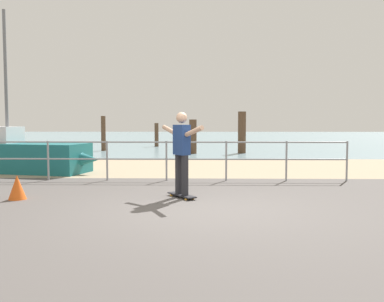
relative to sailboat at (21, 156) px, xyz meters
The scene contains 12 objects.
ground_plane 8.44m from the sailboat, 49.37° to the right, with size 24.00×10.00×0.04m, color #514C49.
beach_strip 5.74m from the sailboat, 16.36° to the left, with size 24.00×6.00×0.04m, color tan.
sea_surface 30.12m from the sailboat, 79.51° to the left, with size 72.00×50.00×0.04m, color #75939E.
railing_fence 4.22m from the sailboat, 25.11° to the right, with size 10.91×0.05×1.05m.
sailboat is the anchor object (origin of this frame).
skateboard 6.67m from the sailboat, 39.88° to the right, with size 0.62×0.77×0.08m.
skateboarder 6.68m from the sailboat, 39.88° to the right, with size 0.90×1.24×1.65m.
groyne_post_0 9.54m from the sailboat, 88.27° to the left, with size 0.24×0.24×1.87m, color #513826.
groyne_post_1 13.79m from the sailboat, 78.76° to the left, with size 0.25×0.25×1.49m, color #513826.
groyne_post_2 9.15m from the sailboat, 56.19° to the left, with size 0.36×0.36×1.67m, color #513826.
groyne_post_3 10.97m from the sailboat, 46.91° to the left, with size 0.39×0.39×2.06m, color #513826.
traffic_cone 4.92m from the sailboat, 67.40° to the right, with size 0.36×0.36×0.50m, color #E55919.
Camera 1 is at (0.03, -7.21, 1.53)m, focal length 39.19 mm.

